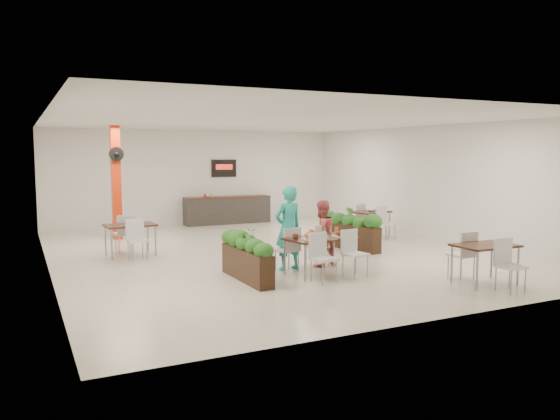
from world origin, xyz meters
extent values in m
plane|color=beige|center=(0.00, 0.00, 0.00)|extent=(12.00, 12.00, 0.00)
cube|color=white|center=(0.00, 6.00, 1.60)|extent=(10.00, 0.10, 3.20)
cube|color=white|center=(0.00, -6.00, 1.60)|extent=(10.00, 0.10, 3.20)
cube|color=white|center=(-5.00, 0.00, 1.60)|extent=(0.10, 12.00, 3.20)
cube|color=white|center=(5.00, 0.00, 1.60)|extent=(0.10, 12.00, 3.20)
cube|color=white|center=(0.00, 0.00, 3.20)|extent=(10.00, 12.00, 0.04)
cube|color=red|center=(-3.00, 3.80, 1.60)|extent=(0.25, 0.25, 3.20)
cylinder|color=black|center=(-3.00, 3.62, 2.40)|extent=(0.40, 0.06, 0.40)
sphere|color=black|center=(-3.00, 3.58, 2.40)|extent=(0.12, 0.12, 0.12)
cube|color=#282624|center=(1.00, 5.65, 0.45)|extent=(3.00, 0.60, 0.90)
cube|color=#321810|center=(1.00, 5.65, 0.92)|extent=(3.00, 0.62, 0.04)
cube|color=black|center=(1.00, 5.96, 1.90)|extent=(0.90, 0.04, 0.60)
cube|color=red|center=(1.00, 5.93, 1.95)|extent=(0.60, 0.02, 0.18)
imported|color=#A82D1C|center=(0.20, 5.65, 1.04)|extent=(0.09, 0.09, 0.19)
imported|color=gold|center=(0.45, 5.65, 1.02)|extent=(0.13, 0.13, 0.17)
cube|color=#321810|center=(-0.08, -2.61, 0.73)|extent=(1.51, 1.01, 0.04)
cylinder|color=gray|center=(-0.66, -3.04, 0.35)|extent=(0.04, 0.04, 0.71)
cylinder|color=gray|center=(0.61, -2.85, 0.35)|extent=(0.04, 0.04, 0.71)
cylinder|color=gray|center=(-0.76, -2.37, 0.35)|extent=(0.04, 0.04, 0.71)
cylinder|color=gray|center=(0.50, -2.17, 0.35)|extent=(0.04, 0.04, 0.71)
cube|color=white|center=(-0.57, -2.08, 0.45)|extent=(0.48, 0.48, 0.05)
cube|color=white|center=(-0.54, -2.27, 0.70)|extent=(0.42, 0.10, 0.45)
cylinder|color=gray|center=(-0.42, -1.88, 0.21)|extent=(0.02, 0.02, 0.43)
cylinder|color=gray|center=(-0.76, -1.94, 0.21)|extent=(0.02, 0.02, 0.43)
cylinder|color=gray|center=(-0.37, -2.22, 0.21)|extent=(0.02, 0.02, 0.43)
cylinder|color=gray|center=(-0.71, -2.27, 0.21)|extent=(0.02, 0.02, 0.43)
cube|color=white|center=(0.22, -1.95, 0.45)|extent=(0.48, 0.48, 0.05)
cube|color=white|center=(0.25, -2.14, 0.70)|extent=(0.42, 0.10, 0.45)
cylinder|color=gray|center=(0.37, -1.76, 0.21)|extent=(0.02, 0.02, 0.43)
cylinder|color=gray|center=(0.03, -1.81, 0.21)|extent=(0.02, 0.02, 0.43)
cylinder|color=gray|center=(0.42, -2.10, 0.21)|extent=(0.02, 0.02, 0.43)
cylinder|color=gray|center=(0.08, -2.15, 0.21)|extent=(0.02, 0.02, 0.43)
cube|color=white|center=(-0.38, -3.26, 0.45)|extent=(0.48, 0.48, 0.05)
cube|color=white|center=(-0.41, -3.08, 0.70)|extent=(0.42, 0.10, 0.45)
cylinder|color=gray|center=(-0.52, -3.46, 0.21)|extent=(0.02, 0.02, 0.43)
cylinder|color=gray|center=(-0.19, -3.40, 0.21)|extent=(0.02, 0.02, 0.43)
cylinder|color=gray|center=(-0.57, -3.12, 0.21)|extent=(0.02, 0.02, 0.43)
cylinder|color=gray|center=(-0.24, -3.07, 0.21)|extent=(0.02, 0.02, 0.43)
cube|color=white|center=(0.41, -3.14, 0.45)|extent=(0.48, 0.48, 0.05)
cube|color=white|center=(0.38, -2.95, 0.70)|extent=(0.42, 0.10, 0.45)
cylinder|color=gray|center=(0.27, -3.33, 0.21)|extent=(0.02, 0.02, 0.43)
cylinder|color=gray|center=(0.60, -3.28, 0.21)|extent=(0.02, 0.02, 0.43)
cylinder|color=gray|center=(0.22, -3.00, 0.21)|extent=(0.02, 0.02, 0.43)
cylinder|color=gray|center=(0.55, -2.95, 0.21)|extent=(0.02, 0.02, 0.43)
cube|color=white|center=(-0.41, -2.76, 0.76)|extent=(0.34, 0.34, 0.01)
ellipsoid|color=#9E4827|center=(-0.41, -2.76, 0.83)|extent=(0.22, 0.22, 0.13)
cube|color=white|center=(0.00, -2.47, 0.76)|extent=(0.30, 0.30, 0.01)
ellipsoid|color=#C58522|center=(0.00, -2.47, 0.82)|extent=(0.18, 0.18, 0.11)
cube|color=white|center=(0.34, -2.67, 0.76)|extent=(0.30, 0.30, 0.01)
ellipsoid|color=#46120E|center=(0.34, -2.67, 0.81)|extent=(0.16, 0.16, 0.10)
cube|color=white|center=(-0.10, -2.79, 0.76)|extent=(0.21, 0.21, 0.01)
ellipsoid|color=white|center=(-0.10, -2.79, 0.80)|extent=(0.12, 0.12, 0.07)
cylinder|color=orange|center=(0.44, -2.38, 0.82)|extent=(0.07, 0.07, 0.15)
imported|color=#502A22|center=(-0.64, -2.59, 0.80)|extent=(0.12, 0.12, 0.10)
imported|color=#29B5A8|center=(-0.48, -1.96, 0.88)|extent=(0.70, 0.51, 1.76)
imported|color=#E16764|center=(0.32, -1.96, 0.71)|extent=(0.77, 0.64, 1.43)
cube|color=black|center=(-1.62, -2.47, 0.31)|extent=(0.34, 1.84, 0.61)
ellipsoid|color=#185419|center=(-1.61, -3.23, 0.73)|extent=(0.40, 0.40, 0.32)
ellipsoid|color=#185419|center=(-1.61, -2.85, 0.73)|extent=(0.40, 0.40, 0.32)
ellipsoid|color=#185419|center=(-1.62, -2.47, 0.73)|extent=(0.40, 0.40, 0.32)
ellipsoid|color=#185419|center=(-1.63, -2.08, 0.73)|extent=(0.40, 0.40, 0.32)
ellipsoid|color=#185419|center=(-1.64, -1.70, 0.73)|extent=(0.40, 0.40, 0.32)
imported|color=#185419|center=(-1.62, -2.47, 0.81)|extent=(0.36, 0.31, 0.40)
cube|color=black|center=(2.05, -0.41, 0.32)|extent=(0.67, 1.95, 0.64)
ellipsoid|color=#185419|center=(2.20, -1.20, 0.76)|extent=(0.40, 0.40, 0.32)
ellipsoid|color=#185419|center=(2.13, -0.80, 0.76)|extent=(0.40, 0.40, 0.32)
ellipsoid|color=#185419|center=(2.05, -0.41, 0.76)|extent=(0.40, 0.40, 0.32)
ellipsoid|color=#185419|center=(1.97, -0.01, 0.76)|extent=(0.40, 0.40, 0.32)
ellipsoid|color=#185419|center=(1.90, 0.39, 0.76)|extent=(0.40, 0.40, 0.32)
imported|color=#185419|center=(2.05, -0.41, 0.85)|extent=(0.23, 0.23, 0.42)
cube|color=#321810|center=(-3.15, 1.08, 0.73)|extent=(1.19, 0.84, 0.04)
cylinder|color=gray|center=(-3.63, 0.73, 0.35)|extent=(0.04, 0.04, 0.71)
cylinder|color=gray|center=(-2.61, 0.80, 0.35)|extent=(0.04, 0.04, 0.71)
cylinder|color=gray|center=(-3.68, 1.37, 0.35)|extent=(0.04, 0.04, 0.71)
cylinder|color=gray|center=(-2.66, 1.44, 0.35)|extent=(0.04, 0.04, 0.71)
cube|color=white|center=(-3.19, 1.68, 0.45)|extent=(0.45, 0.45, 0.05)
cube|color=white|center=(-3.17, 1.49, 0.70)|extent=(0.42, 0.07, 0.45)
cylinder|color=gray|center=(-3.03, 1.86, 0.21)|extent=(0.02, 0.02, 0.43)
cylinder|color=gray|center=(-3.37, 1.84, 0.21)|extent=(0.02, 0.02, 0.43)
cylinder|color=gray|center=(-3.00, 1.52, 0.21)|extent=(0.02, 0.02, 0.43)
cylinder|color=gray|center=(-3.34, 1.50, 0.21)|extent=(0.02, 0.02, 0.43)
cube|color=white|center=(-3.11, 0.48, 0.45)|extent=(0.45, 0.45, 0.05)
cube|color=white|center=(-3.12, 0.67, 0.70)|extent=(0.42, 0.07, 0.45)
cylinder|color=gray|center=(-3.26, 0.30, 0.21)|extent=(0.02, 0.02, 0.43)
cylinder|color=gray|center=(-2.92, 0.33, 0.21)|extent=(0.02, 0.02, 0.43)
cylinder|color=gray|center=(-3.29, 0.64, 0.21)|extent=(0.02, 0.02, 0.43)
cylinder|color=gray|center=(-2.95, 0.66, 0.21)|extent=(0.02, 0.02, 0.43)
imported|color=white|center=(-3.15, 1.08, 0.78)|extent=(0.22, 0.22, 0.05)
cube|color=#321810|center=(3.69, 1.00, 0.73)|extent=(1.21, 0.94, 0.04)
cylinder|color=gray|center=(3.29, 0.60, 0.35)|extent=(0.04, 0.04, 0.71)
cylinder|color=gray|center=(4.23, 0.81, 0.35)|extent=(0.04, 0.04, 0.71)
cylinder|color=gray|center=(3.16, 1.19, 0.35)|extent=(0.04, 0.04, 0.71)
cylinder|color=gray|center=(4.10, 1.40, 0.35)|extent=(0.04, 0.04, 0.71)
cube|color=white|center=(3.56, 1.59, 0.45)|extent=(0.50, 0.50, 0.05)
cube|color=white|center=(3.60, 1.40, 0.70)|extent=(0.42, 0.13, 0.45)
cylinder|color=gray|center=(3.69, 1.79, 0.21)|extent=(0.02, 0.02, 0.43)
cylinder|color=gray|center=(3.36, 1.71, 0.21)|extent=(0.02, 0.02, 0.43)
cylinder|color=gray|center=(3.77, 1.46, 0.21)|extent=(0.02, 0.02, 0.43)
cylinder|color=gray|center=(3.43, 1.38, 0.21)|extent=(0.02, 0.02, 0.43)
cube|color=white|center=(3.82, 0.41, 0.45)|extent=(0.50, 0.50, 0.05)
cube|color=white|center=(3.78, 0.60, 0.70)|extent=(0.42, 0.13, 0.45)
cylinder|color=gray|center=(3.69, 0.21, 0.21)|extent=(0.02, 0.02, 0.43)
cylinder|color=gray|center=(4.02, 0.28, 0.21)|extent=(0.02, 0.02, 0.43)
cylinder|color=gray|center=(3.62, 0.54, 0.21)|extent=(0.02, 0.02, 0.43)
cylinder|color=gray|center=(3.95, 0.62, 0.21)|extent=(0.02, 0.02, 0.43)
imported|color=white|center=(3.69, 1.00, 0.78)|extent=(0.22, 0.22, 0.05)
cube|color=#321810|center=(2.24, -4.69, 0.73)|extent=(1.13, 0.76, 0.04)
cylinder|color=gray|center=(1.74, -5.00, 0.35)|extent=(0.04, 0.04, 0.71)
cylinder|color=gray|center=(2.74, -5.01, 0.35)|extent=(0.04, 0.04, 0.71)
cylinder|color=gray|center=(1.74, -4.37, 0.35)|extent=(0.04, 0.04, 0.71)
cylinder|color=gray|center=(2.75, -4.38, 0.35)|extent=(0.04, 0.04, 0.71)
cube|color=white|center=(2.25, -4.09, 0.45)|extent=(0.42, 0.42, 0.05)
cube|color=white|center=(2.25, -4.28, 0.70)|extent=(0.42, 0.04, 0.45)
cylinder|color=gray|center=(2.42, -3.92, 0.21)|extent=(0.02, 0.02, 0.43)
cylinder|color=gray|center=(2.08, -3.92, 0.21)|extent=(0.02, 0.02, 0.43)
cylinder|color=gray|center=(2.42, -4.26, 0.21)|extent=(0.02, 0.02, 0.43)
cylinder|color=gray|center=(2.08, -4.26, 0.21)|extent=(0.02, 0.02, 0.43)
cube|color=white|center=(2.24, -5.29, 0.45)|extent=(0.42, 0.42, 0.05)
cube|color=white|center=(2.24, -5.10, 0.70)|extent=(0.42, 0.04, 0.45)
cylinder|color=gray|center=(2.06, -5.46, 0.21)|extent=(0.02, 0.02, 0.43)
cylinder|color=gray|center=(2.40, -5.46, 0.21)|extent=(0.02, 0.02, 0.43)
cylinder|color=gray|center=(2.07, -5.12, 0.21)|extent=(0.02, 0.02, 0.43)
cylinder|color=gray|center=(2.41, -5.12, 0.21)|extent=(0.02, 0.02, 0.43)
camera|label=1|loc=(-5.53, -11.99, 2.44)|focal=35.00mm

